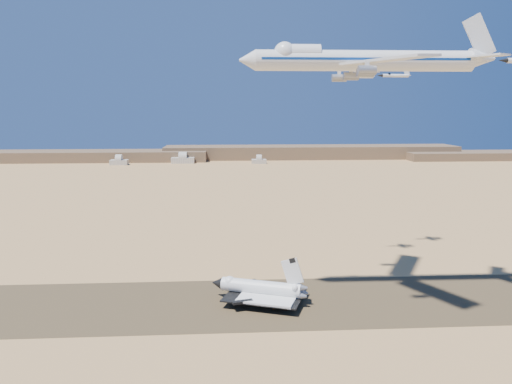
{
  "coord_description": "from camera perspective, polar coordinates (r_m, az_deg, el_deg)",
  "views": [
    {
      "loc": [
        -4.53,
        -175.65,
        71.34
      ],
      "look_at": [
        6.95,
        8.0,
        40.46
      ],
      "focal_mm": 35.0,
      "sensor_mm": 36.0,
      "label": 1
    }
  ],
  "objects": [
    {
      "name": "shuttle",
      "position": [
        189.18,
        0.48,
        -11.04
      ],
      "size": [
        37.38,
        30.41,
        18.19
      ],
      "rotation": [
        0.0,
        0.0,
        -0.34
      ],
      "color": "silver",
      "rests_on": "runway"
    },
    {
      "name": "crew_c",
      "position": [
        184.07,
        3.98,
        -12.99
      ],
      "size": [
        1.11,
        0.87,
        1.69
      ],
      "primitive_type": "imported",
      "rotation": [
        0.0,
        0.0,
        2.71
      ],
      "color": "orange",
      "rests_on": "runway"
    },
    {
      "name": "ridgeline",
      "position": [
        709.28,
        2.09,
        4.37
      ],
      "size": [
        960.0,
        90.0,
        18.0
      ],
      "color": "brown",
      "rests_on": "ground"
    },
    {
      "name": "carrier_747",
      "position": [
        179.7,
        11.46,
        14.52
      ],
      "size": [
        88.94,
        69.08,
        22.19
      ],
      "rotation": [
        0.0,
        0.0,
        -0.01
      ],
      "color": "silver"
    },
    {
      "name": "hangars",
      "position": [
        660.14,
        -8.75,
        3.63
      ],
      "size": [
        200.5,
        29.5,
        30.0
      ],
      "color": "beige",
      "rests_on": "ground"
    },
    {
      "name": "runway",
      "position": [
        189.62,
        -1.99,
        -12.57
      ],
      "size": [
        600.0,
        50.0,
        0.06
      ],
      "primitive_type": "cube",
      "color": "brown",
      "rests_on": "ground"
    },
    {
      "name": "chase_jet_f",
      "position": [
        250.27,
        15.58,
        12.7
      ],
      "size": [
        16.31,
        8.87,
        4.06
      ],
      "rotation": [
        0.0,
        0.0,
        0.09
      ],
      "color": "silver"
    },
    {
      "name": "crew_b",
      "position": [
        183.88,
        3.02,
        -12.98
      ],
      "size": [
        0.98,
        1.02,
        1.85
      ],
      "primitive_type": "imported",
      "rotation": [
        0.0,
        0.0,
        2.29
      ],
      "color": "orange",
      "rests_on": "runway"
    },
    {
      "name": "chase_jet_e",
      "position": [
        231.58,
        11.77,
        12.79
      ],
      "size": [
        14.69,
        7.78,
        3.66
      ],
      "rotation": [
        0.0,
        0.0,
        0.02
      ],
      "color": "silver"
    },
    {
      "name": "crew_a",
      "position": [
        183.89,
        2.05,
        -12.97
      ],
      "size": [
        0.66,
        0.8,
        1.87
      ],
      "primitive_type": "imported",
      "rotation": [
        0.0,
        0.0,
        1.93
      ],
      "color": "orange",
      "rests_on": "runway"
    },
    {
      "name": "ground",
      "position": [
        189.64,
        -1.99,
        -12.58
      ],
      "size": [
        1200.0,
        1200.0,
        0.0
      ],
      "primitive_type": "plane",
      "color": "tan",
      "rests_on": "ground"
    }
  ]
}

